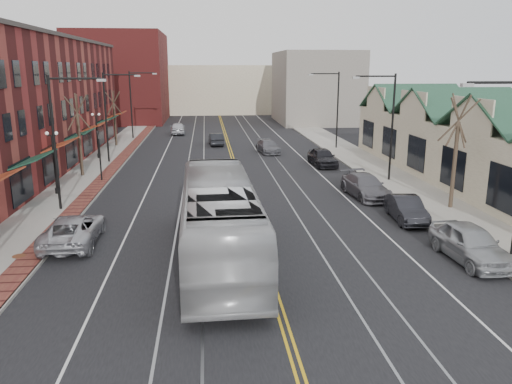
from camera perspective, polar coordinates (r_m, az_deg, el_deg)
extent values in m
plane|color=black|center=(17.00, 3.67, -16.23)|extent=(160.00, 160.00, 0.00)
cube|color=gray|center=(36.75, -20.53, -0.23)|extent=(4.00, 120.00, 0.15)
cube|color=gray|center=(38.35, 16.65, 0.65)|extent=(4.00, 120.00, 0.15)
cube|color=#B7AA8D|center=(40.60, 24.75, 3.87)|extent=(8.00, 36.00, 4.60)
cube|color=maroon|center=(85.56, -15.17, 12.51)|extent=(14.00, 18.00, 14.00)
cube|color=#B7AA8D|center=(99.59, -4.37, 11.65)|extent=(22.00, 14.00, 9.00)
cube|color=slate|center=(81.44, 6.83, 11.78)|extent=(12.00, 16.00, 11.00)
cylinder|color=black|center=(32.08, -22.05, 5.10)|extent=(0.16, 0.16, 8.00)
cylinder|color=black|center=(31.39, -20.01, 12.09)|extent=(3.00, 0.12, 0.12)
cube|color=#999999|center=(31.07, -17.25, 12.11)|extent=(0.50, 0.25, 0.15)
cylinder|color=black|center=(47.55, -16.78, 8.12)|extent=(0.16, 0.16, 8.00)
cylinder|color=black|center=(47.08, -15.28, 12.81)|extent=(3.00, 0.12, 0.12)
cube|color=#999999|center=(46.87, -13.42, 12.79)|extent=(0.50, 0.25, 0.15)
cylinder|color=black|center=(63.28, -14.09, 9.62)|extent=(0.16, 0.16, 8.00)
cylinder|color=black|center=(62.93, -12.91, 13.13)|extent=(3.00, 0.12, 0.12)
cube|color=#999999|center=(62.77, -11.51, 13.11)|extent=(0.50, 0.25, 0.15)
cylinder|color=black|center=(24.00, 26.20, 11.17)|extent=(3.00, 0.12, 0.12)
cube|color=#999999|center=(23.26, 22.97, 11.19)|extent=(0.50, 0.25, 0.15)
cylinder|color=black|center=(39.32, 15.29, 7.10)|extent=(0.16, 0.16, 8.00)
cylinder|color=black|center=(38.56, 13.53, 12.74)|extent=(3.00, 0.12, 0.12)
cube|color=#999999|center=(38.11, 11.34, 12.69)|extent=(0.50, 0.25, 0.15)
cylinder|color=black|center=(54.49, 9.30, 9.20)|extent=(0.16, 0.16, 8.00)
cylinder|color=black|center=(53.95, 7.89, 13.25)|extent=(3.00, 0.12, 0.12)
cube|color=#999999|center=(53.62, 6.28, 13.19)|extent=(0.50, 0.25, 0.15)
cylinder|color=black|center=(36.91, -21.77, 0.16)|extent=(0.28, 0.28, 0.40)
cylinder|color=black|center=(36.55, -22.02, 2.90)|extent=(0.14, 0.14, 4.00)
cube|color=black|center=(36.25, -22.31, 6.00)|extent=(0.60, 0.06, 0.06)
sphere|color=white|center=(36.32, -22.79, 6.20)|extent=(0.24, 0.24, 0.24)
sphere|color=white|center=(36.15, -21.87, 6.26)|extent=(0.24, 0.24, 0.24)
cylinder|color=black|center=(50.23, -17.52, 3.97)|extent=(0.28, 0.28, 0.40)
cylinder|color=black|center=(49.97, -17.67, 6.00)|extent=(0.14, 0.14, 4.00)
cube|color=black|center=(49.76, -17.84, 8.28)|extent=(0.60, 0.06, 0.06)
sphere|color=white|center=(49.80, -18.19, 8.43)|extent=(0.24, 0.24, 0.24)
sphere|color=white|center=(49.68, -17.51, 8.47)|extent=(0.24, 0.24, 0.24)
cylinder|color=#382B21|center=(42.12, -19.48, 5.09)|extent=(0.24, 0.24, 4.90)
cylinder|color=#382B21|center=(41.83, -19.76, 8.54)|extent=(0.58, 1.37, 2.90)
cylinder|color=#382B21|center=(41.83, -19.76, 8.54)|extent=(1.60, 0.66, 2.78)
cylinder|color=#382B21|center=(41.83, -19.76, 8.54)|extent=(0.53, 1.23, 2.96)
cylinder|color=#382B21|center=(41.83, -19.76, 8.54)|extent=(1.69, 1.03, 2.64)
cylinder|color=#382B21|center=(41.83, -19.76, 8.54)|extent=(1.78, 1.29, 2.48)
cylinder|color=#382B21|center=(57.68, -15.81, 7.40)|extent=(0.24, 0.24, 4.55)
cylinder|color=#382B21|center=(57.48, -15.97, 9.75)|extent=(0.55, 1.28, 2.69)
cylinder|color=#382B21|center=(57.48, -15.97, 9.75)|extent=(1.49, 0.62, 2.58)
cylinder|color=#382B21|center=(57.48, -15.97, 9.75)|extent=(0.50, 1.15, 2.75)
cylinder|color=#382B21|center=(57.48, -15.97, 9.75)|extent=(1.57, 0.97, 2.45)
cylinder|color=#382B21|center=(57.48, -15.97, 9.75)|extent=(1.66, 1.20, 2.30)
cylinder|color=#382B21|center=(32.70, 21.72, 2.84)|extent=(0.24, 0.24, 5.25)
cylinder|color=#382B21|center=(32.33, 22.15, 7.57)|extent=(0.61, 1.46, 3.10)
cylinder|color=#382B21|center=(32.33, 22.15, 7.57)|extent=(1.70, 0.70, 2.97)
cylinder|color=#382B21|center=(32.33, 22.15, 7.57)|extent=(0.56, 1.31, 3.17)
cylinder|color=#382B21|center=(32.33, 22.15, 7.57)|extent=(1.80, 1.10, 2.82)
cylinder|color=#382B21|center=(32.33, 22.15, 7.57)|extent=(1.90, 1.37, 2.65)
cylinder|color=#592D19|center=(25.52, -25.46, -6.62)|extent=(0.60, 0.60, 0.02)
cylinder|color=black|center=(39.91, -17.38, 3.56)|extent=(0.12, 0.12, 3.20)
imported|color=black|center=(39.64, -17.56, 6.04)|extent=(0.18, 0.15, 0.90)
imported|color=#B1B2B4|center=(22.61, -4.21, -3.16)|extent=(3.46, 13.67, 3.79)
imported|color=#B0B1B7|center=(26.44, -20.17, -4.07)|extent=(2.59, 5.39, 1.48)
imported|color=#9A9DA1|center=(24.68, 23.31, -5.39)|extent=(2.21, 5.02, 1.68)
imported|color=black|center=(29.83, 16.79, -1.85)|extent=(1.81, 4.39, 1.41)
imported|color=#5E5C63|center=(34.61, 12.39, 0.67)|extent=(2.61, 5.41, 1.52)
imported|color=black|center=(45.00, 7.61, 3.97)|extent=(2.15, 4.80, 1.60)
imported|color=black|center=(56.99, -4.60, 6.04)|extent=(1.74, 4.22, 1.36)
imported|color=slate|center=(51.64, 1.39, 5.22)|extent=(2.39, 4.73, 1.32)
imported|color=silver|center=(67.20, -8.93, 7.22)|extent=(2.09, 4.74, 1.59)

